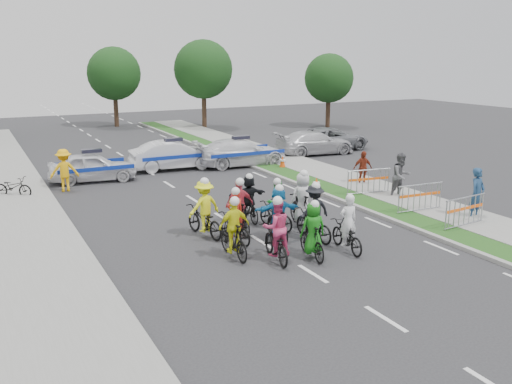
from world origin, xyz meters
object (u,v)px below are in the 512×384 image
rider_0 (347,232)px  police_car_1 (174,155)px  police_car_2 (241,152)px  rider_9 (239,212)px  barrier_1 (420,199)px  spectator_0 (477,194)px  barrier_0 (464,213)px  rider_8 (276,210)px  tree_1 (203,69)px  rider_1 (312,236)px  police_car_0 (93,167)px  civilian_suv (330,139)px  cone_0 (316,185)px  rider_4 (314,217)px  parked_bike (13,187)px  marshal_hiviz (64,170)px  rider_3 (234,234)px  civilian_sedan (315,143)px  rider_5 (278,217)px  rider_6 (235,224)px  spectator_1 (401,176)px  tree_4 (114,74)px  barrier_2 (368,183)px  rider_11 (248,201)px  rider_10 (204,214)px  spectator_2 (363,168)px  rider_7 (302,205)px  tree_2 (329,78)px  rider_2 (276,237)px

rider_0 → police_car_1: (-0.51, 14.12, 0.13)m
rider_0 → police_car_2: size_ratio=0.37×
rider_9 → barrier_1: 7.00m
spectator_0 → barrier_0: 1.47m
rider_8 → tree_1: tree_1 is taller
rider_1 → police_car_0: bearing=-66.5°
civilian_suv → cone_0: civilian_suv is taller
rider_4 → parked_bike: rider_4 is taller
spectator_0 → marshal_hiviz: spectator_0 is taller
police_car_2 → barrier_1: 11.48m
rider_3 → civilian_sedan: rider_3 is taller
rider_5 → barrier_1: (6.19, 0.39, -0.22)m
rider_6 → spectator_1: (8.35, 1.97, 0.34)m
rider_3 → tree_4: size_ratio=0.29×
spectator_0 → barrier_2: (-1.26, 4.50, -0.37)m
police_car_2 → rider_11: bearing=159.0°
rider_3 → cone_0: rider_3 is taller
rider_1 → barrier_0: size_ratio=0.88×
marshal_hiviz → barrier_2: size_ratio=0.91×
rider_10 → spectator_2: size_ratio=1.30×
rider_6 → police_car_0: bearing=-85.1°
rider_9 → parked_bike: size_ratio=1.15×
rider_7 → tree_1: tree_1 is taller
rider_8 → parked_bike: 11.48m
rider_11 → tree_4: (2.36, 28.80, 3.45)m
rider_7 → cone_0: rider_7 is taller
rider_5 → police_car_2: 12.49m
rider_6 → spectator_0: bearing=163.4°
rider_1 → civilian_sedan: bearing=-114.3°
rider_3 → rider_11: 3.70m
police_car_2 → spectator_1: bearing=-160.2°
tree_2 → police_car_2: bearing=-139.0°
rider_9 → rider_6: bearing=58.7°
barrier_0 → cone_0: bearing=104.5°
rider_2 → parked_bike: size_ratio=1.20×
rider_4 → spectator_0: size_ratio=1.02×
rider_11 → barrier_1: bearing=163.6°
rider_8 → spectator_2: (6.57, 3.89, 0.12)m
barrier_2 → cone_0: 2.16m
police_car_0 → police_car_1: (4.26, 0.95, 0.05)m
barrier_1 → barrier_2: 3.02m
parked_bike → civilian_suv: bearing=-41.4°
parked_bike → tree_1: size_ratio=0.24×
rider_9 → spectator_2: (7.90, 3.81, 0.05)m
barrier_2 → civilian_sedan: bearing=70.0°
police_car_2 → tree_2: 17.72m
rider_1 → rider_9: 3.19m
rider_1 → rider_3: (-1.99, 1.06, 0.03)m
rider_0 → tree_1: tree_1 is taller
rider_6 → spectator_1: 8.59m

